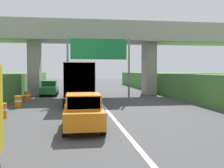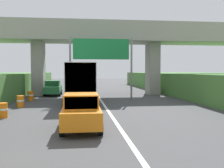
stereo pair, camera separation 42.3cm
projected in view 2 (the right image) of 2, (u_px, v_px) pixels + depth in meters
lane_centre_stripe at (101, 101)px, 24.28m from camera, size 0.20×93.38×0.01m
overpass_bridge at (97, 40)px, 30.58m from camera, size 40.00×4.80×8.37m
overhead_highway_sign at (101, 54)px, 24.21m from camera, size 5.88×0.18×5.87m
truck_black at (81, 81)px, 21.90m from camera, size 2.44×7.30×3.44m
car_green at (53, 88)px, 29.79m from camera, size 1.86×4.10×1.72m
car_orange at (81, 112)px, 12.45m from camera, size 1.86×4.10×1.72m
construction_barrel_3 at (3, 110)px, 15.53m from camera, size 0.57×0.57×0.90m
construction_barrel_4 at (20, 101)px, 20.10m from camera, size 0.57×0.57×0.90m
construction_barrel_5 at (30, 96)px, 24.66m from camera, size 0.57×0.57×0.90m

